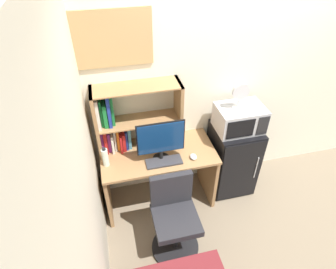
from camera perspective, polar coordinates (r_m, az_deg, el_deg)
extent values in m
cube|color=silver|center=(3.45, 19.46, 10.52)|extent=(6.40, 0.04, 2.60)
cube|color=silver|center=(1.78, -15.90, -21.32)|extent=(0.04, 4.40, 2.60)
cube|color=#997047|center=(3.06, -1.96, -3.80)|extent=(1.21, 0.60, 0.03)
cube|color=#997047|center=(3.30, -11.96, -10.16)|extent=(0.04, 0.54, 0.72)
cube|color=#997047|center=(3.45, 7.79, -6.84)|extent=(0.04, 0.54, 0.72)
cube|color=#997047|center=(2.93, -13.95, 2.07)|extent=(0.03, 0.27, 0.72)
cube|color=#997047|center=(3.00, 2.05, 4.35)|extent=(0.03, 0.27, 0.72)
cube|color=#997047|center=(2.75, -6.33, 9.30)|extent=(0.87, 0.27, 0.01)
cube|color=#997047|center=(2.96, -5.82, 2.73)|extent=(0.80, 0.27, 0.01)
cube|color=purple|center=(3.08, -12.87, -0.78)|extent=(0.02, 0.17, 0.29)
cube|color=#B21E1E|center=(3.07, -12.27, -0.75)|extent=(0.03, 0.19, 0.29)
cube|color=purple|center=(3.10, -11.58, -0.97)|extent=(0.03, 0.16, 0.23)
cube|color=silver|center=(3.09, -10.95, -1.08)|extent=(0.02, 0.21, 0.23)
cube|color=silver|center=(3.09, -10.47, -0.66)|extent=(0.02, 0.16, 0.25)
cube|color=orange|center=(3.08, -9.97, -0.29)|extent=(0.03, 0.15, 0.29)
cube|color=#B21E1E|center=(3.09, -9.37, -1.03)|extent=(0.02, 0.23, 0.21)
cube|color=#B21E1E|center=(3.10, -8.81, -0.78)|extent=(0.03, 0.19, 0.22)
cube|color=navy|center=(3.10, -8.30, -0.54)|extent=(0.02, 0.17, 0.23)
cube|color=teal|center=(3.09, -7.74, -0.16)|extent=(0.03, 0.16, 0.26)
cube|color=silver|center=(2.86, -13.76, 4.51)|extent=(0.03, 0.22, 0.32)
cube|color=#197233|center=(2.89, -13.12, 4.53)|extent=(0.02, 0.16, 0.29)
cube|color=#197233|center=(2.89, -12.39, 4.17)|extent=(0.04, 0.19, 0.25)
cube|color=navy|center=(2.86, -11.68, 5.03)|extent=(0.03, 0.20, 0.34)
cube|color=#197233|center=(2.88, -11.04, 5.08)|extent=(0.03, 0.16, 0.32)
cylinder|color=black|center=(2.97, -1.34, -4.77)|extent=(0.18, 0.18, 0.02)
cylinder|color=black|center=(2.94, -1.36, -3.98)|extent=(0.04, 0.04, 0.10)
cube|color=black|center=(2.80, -1.45, -0.65)|extent=(0.48, 0.01, 0.36)
cube|color=navy|center=(2.79, -1.43, -0.71)|extent=(0.45, 0.02, 0.34)
cube|color=#333338|center=(2.94, -0.79, -5.39)|extent=(0.37, 0.14, 0.02)
ellipsoid|color=silver|center=(2.99, 5.03, -4.38)|extent=(0.07, 0.09, 0.04)
cylinder|color=silver|center=(2.92, -12.25, -4.45)|extent=(0.06, 0.06, 0.20)
cylinder|color=black|center=(2.84, -12.54, -2.81)|extent=(0.03, 0.03, 0.02)
cube|color=black|center=(3.53, 12.48, -4.52)|extent=(0.50, 0.48, 0.88)
cube|color=black|center=(3.37, 14.15, -7.28)|extent=(0.48, 0.01, 0.85)
cylinder|color=#B2B2B7|center=(3.41, 16.99, -6.31)|extent=(0.01, 0.01, 0.31)
cube|color=#ADADB2|center=(3.17, 13.89, 3.14)|extent=(0.50, 0.36, 0.27)
cube|color=black|center=(3.01, 14.13, 1.01)|extent=(0.30, 0.01, 0.21)
cube|color=black|center=(3.13, 18.21, 1.64)|extent=(0.12, 0.01, 0.22)
cylinder|color=silver|center=(3.08, 13.53, 5.21)|extent=(0.11, 0.11, 0.01)
cylinder|color=silver|center=(3.05, 13.68, 6.07)|extent=(0.02, 0.02, 0.10)
cylinder|color=silver|center=(2.97, 14.16, 8.21)|extent=(0.18, 0.03, 0.18)
cylinder|color=black|center=(3.21, 1.41, -21.25)|extent=(0.48, 0.48, 0.04)
cylinder|color=black|center=(3.02, 1.48, -19.10)|extent=(0.04, 0.04, 0.45)
cube|color=#232328|center=(2.82, 1.57, -16.44)|extent=(0.42, 0.42, 0.07)
cube|color=#232328|center=(2.76, 0.62, -10.68)|extent=(0.40, 0.06, 0.37)
cube|color=tan|center=(2.68, -11.00, 18.01)|extent=(0.71, 0.02, 0.50)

